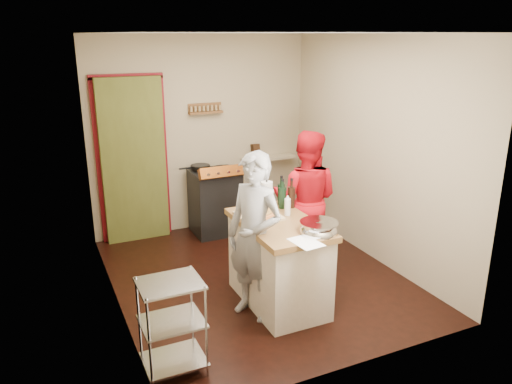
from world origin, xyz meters
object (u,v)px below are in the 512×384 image
(stove, at_px, (215,201))
(person_red, at_px, (306,200))
(island, at_px, (279,260))
(wire_shelving, at_px, (172,323))
(person_stripe, at_px, (255,237))

(stove, distance_m, person_red, 1.52)
(stove, relative_size, person_red, 0.63)
(island, height_order, person_red, person_red)
(stove, bearing_deg, wire_shelving, -116.85)
(stove, height_order, person_red, person_red)
(stove, distance_m, island, 2.01)
(wire_shelving, height_order, island, island)
(wire_shelving, height_order, person_stripe, person_stripe)
(person_red, bearing_deg, wire_shelving, 71.48)
(stove, distance_m, person_stripe, 2.18)
(stove, relative_size, person_stripe, 0.63)
(stove, bearing_deg, island, -92.10)
(wire_shelving, bearing_deg, stove, 63.15)
(stove, height_order, wire_shelving, stove)
(wire_shelving, bearing_deg, person_red, 33.46)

